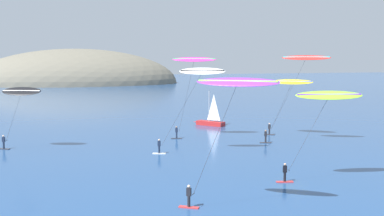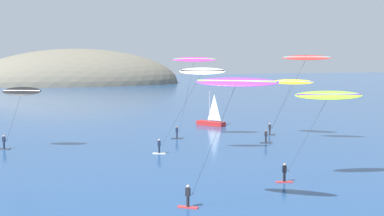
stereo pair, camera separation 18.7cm
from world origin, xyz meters
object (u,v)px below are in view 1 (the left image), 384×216
(sailboat_near, at_px, (209,121))
(kitesurfer_lime, at_px, (326,101))
(kitesurfer_magenta, at_px, (193,64))
(kitesurfer_yellow, at_px, (291,85))
(kitesurfer_white, at_px, (198,78))
(kitesurfer_purple, at_px, (233,93))
(kitesurfer_red, at_px, (303,64))
(kitesurfer_black, at_px, (20,96))

(sailboat_near, xyz_separation_m, kitesurfer_lime, (-2.20, -37.10, 6.55))
(sailboat_near, height_order, kitesurfer_magenta, kitesurfer_magenta)
(kitesurfer_yellow, height_order, kitesurfer_lime, kitesurfer_lime)
(kitesurfer_yellow, xyz_separation_m, kitesurfer_white, (-16.33, -8.45, 1.44))
(kitesurfer_yellow, relative_size, kitesurfer_purple, 0.84)
(sailboat_near, height_order, kitesurfer_white, kitesurfer_white)
(sailboat_near, relative_size, kitesurfer_white, 0.58)
(kitesurfer_purple, bearing_deg, kitesurfer_magenta, 77.54)
(kitesurfer_magenta, relative_size, kitesurfer_red, 0.98)
(kitesurfer_magenta, relative_size, kitesurfer_white, 1.12)
(kitesurfer_black, relative_size, kitesurfer_yellow, 0.94)
(kitesurfer_black, bearing_deg, kitesurfer_yellow, -0.71)
(kitesurfer_black, height_order, kitesurfer_purple, kitesurfer_purple)
(kitesurfer_yellow, bearing_deg, kitesurfer_lime, -111.98)
(kitesurfer_magenta, bearing_deg, kitesurfer_yellow, -7.33)
(kitesurfer_yellow, height_order, kitesurfer_red, kitesurfer_red)
(sailboat_near, bearing_deg, kitesurfer_white, -112.32)
(sailboat_near, bearing_deg, kitesurfer_purple, -107.27)
(kitesurfer_black, distance_m, kitesurfer_yellow, 35.69)
(kitesurfer_red, bearing_deg, kitesurfer_magenta, 146.69)
(kitesurfer_white, height_order, kitesurfer_lime, kitesurfer_white)
(kitesurfer_magenta, relative_size, kitesurfer_black, 1.47)
(kitesurfer_lime, bearing_deg, kitesurfer_white, 114.57)
(kitesurfer_white, height_order, kitesurfer_purple, kitesurfer_white)
(kitesurfer_white, bearing_deg, kitesurfer_lime, -65.43)
(kitesurfer_yellow, relative_size, kitesurfer_red, 0.71)
(kitesurfer_black, xyz_separation_m, kitesurfer_purple, (15.13, -29.56, 2.02))
(sailboat_near, distance_m, kitesurfer_black, 31.87)
(sailboat_near, distance_m, kitesurfer_lime, 37.73)
(kitesurfer_purple, bearing_deg, kitesurfer_yellow, 54.78)
(kitesurfer_lime, bearing_deg, kitesurfer_yellow, 68.02)
(kitesurfer_black, relative_size, kitesurfer_white, 0.76)
(sailboat_near, xyz_separation_m, kitesurfer_white, (-9.07, -22.08, 7.99))
(sailboat_near, relative_size, kitesurfer_black, 0.75)
(kitesurfer_black, xyz_separation_m, kitesurfer_red, (34.00, -6.59, 3.74))
(kitesurfer_magenta, xyz_separation_m, kitesurfer_red, (12.05, -7.92, 0.12))
(kitesurfer_white, distance_m, kitesurfer_lime, 16.57)
(kitesurfer_purple, bearing_deg, kitesurfer_white, 78.46)
(kitesurfer_magenta, xyz_separation_m, kitesurfer_lime, (4.26, -25.23, -2.92))
(kitesurfer_white, bearing_deg, kitesurfer_magenta, 75.70)
(kitesurfer_white, relative_size, kitesurfer_purple, 1.03)
(sailboat_near, bearing_deg, kitesurfer_magenta, -118.57)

